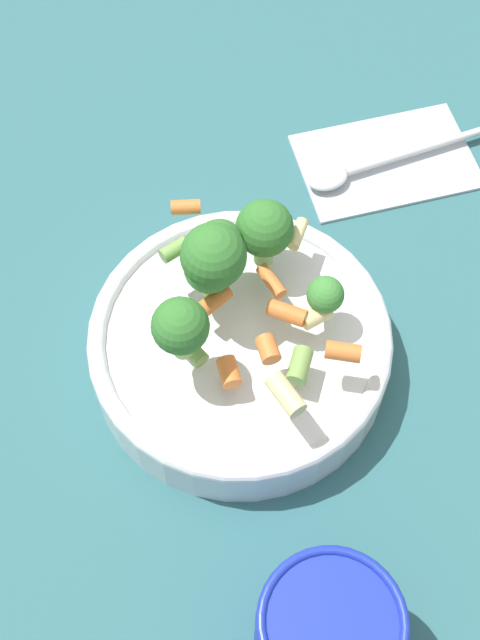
# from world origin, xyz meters

# --- Properties ---
(ground_plane) EXTENTS (3.00, 3.00, 0.00)m
(ground_plane) POSITION_xyz_m (0.00, 0.00, 0.00)
(ground_plane) COLOR #2D6066
(bowl) EXTENTS (0.23, 0.23, 0.05)m
(bowl) POSITION_xyz_m (0.00, 0.00, 0.03)
(bowl) COLOR silver
(bowl) RESTS_ON ground_plane
(pasta_salad) EXTENTS (0.14, 0.19, 0.09)m
(pasta_salad) POSITION_xyz_m (-0.00, -0.02, 0.09)
(pasta_salad) COLOR #8CB766
(pasta_salad) RESTS_ON bowl
(cup) EXTENTS (0.09, 0.09, 0.09)m
(cup) POSITION_xyz_m (0.01, 0.22, 0.05)
(cup) COLOR #192DAD
(cup) RESTS_ON ground_plane
(napkin) EXTENTS (0.16, 0.11, 0.01)m
(napkin) POSITION_xyz_m (-0.18, -0.15, 0.00)
(napkin) COLOR #B2BCC6
(napkin) RESTS_ON ground_plane
(spoon) EXTENTS (0.17, 0.03, 0.01)m
(spoon) POSITION_xyz_m (-0.16, -0.14, 0.01)
(spoon) COLOR silver
(spoon) RESTS_ON napkin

